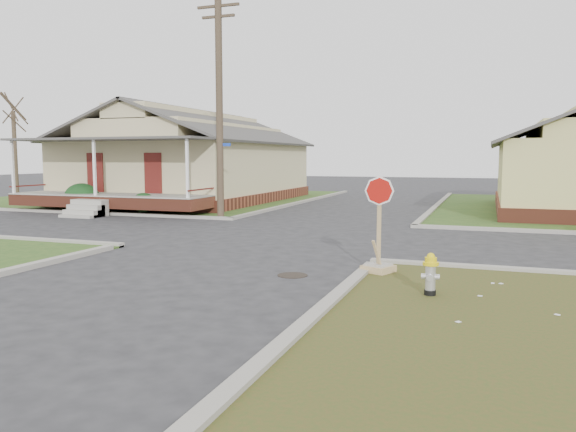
% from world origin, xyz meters
% --- Properties ---
extents(ground, '(120.00, 120.00, 0.00)m').
position_xyz_m(ground, '(0.00, 0.00, 0.00)').
color(ground, '#272729').
rests_on(ground, ground).
extents(verge_far_left, '(19.00, 19.00, 0.05)m').
position_xyz_m(verge_far_left, '(-13.00, 18.00, 0.03)').
color(verge_far_left, '#284A1A').
rests_on(verge_far_left, ground).
extents(curbs, '(80.00, 40.00, 0.12)m').
position_xyz_m(curbs, '(0.00, 5.00, 0.00)').
color(curbs, gray).
rests_on(curbs, ground).
extents(manhole, '(0.64, 0.64, 0.01)m').
position_xyz_m(manhole, '(2.20, -0.50, 0.01)').
color(manhole, black).
rests_on(manhole, ground).
extents(corner_house, '(10.10, 15.50, 5.30)m').
position_xyz_m(corner_house, '(-10.00, 16.68, 2.28)').
color(corner_house, brown).
rests_on(corner_house, ground).
extents(utility_pole, '(1.80, 0.28, 9.00)m').
position_xyz_m(utility_pole, '(-4.20, 8.90, 4.66)').
color(utility_pole, '#3A2F21').
rests_on(utility_pole, ground).
extents(tree_far_left, '(0.22, 0.22, 4.90)m').
position_xyz_m(tree_far_left, '(-18.00, 12.00, 2.50)').
color(tree_far_left, '#3A2F21').
rests_on(tree_far_left, verge_far_left).
extents(fire_hydrant, '(0.28, 0.28, 0.76)m').
position_xyz_m(fire_hydrant, '(5.14, -1.45, 0.47)').
color(fire_hydrant, black).
rests_on(fire_hydrant, ground).
extents(stop_sign, '(0.58, 0.57, 2.06)m').
position_xyz_m(stop_sign, '(3.89, 0.26, 0.49)').
color(stop_sign, '#A18757').
rests_on(stop_sign, ground).
extents(hedge_left, '(1.57, 1.29, 1.20)m').
position_xyz_m(hedge_left, '(-11.65, 9.55, 0.65)').
color(hedge_left, '#153C17').
rests_on(hedge_left, verge_far_left).
extents(hedge_right, '(1.26, 1.03, 0.96)m').
position_xyz_m(hedge_right, '(-8.07, 9.19, 0.53)').
color(hedge_right, '#153C17').
rests_on(hedge_right, verge_far_left).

